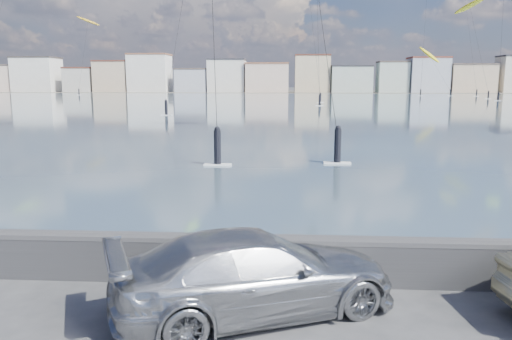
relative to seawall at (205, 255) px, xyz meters
The scene contains 8 objects.
bay_water 88.80m from the seawall, 90.00° to the left, with size 500.00×177.00×0.00m, color #354B5F.
far_shore_strip 197.30m from the seawall, 90.00° to the left, with size 500.00×60.00×0.00m, color #4C473D.
seawall is the anchor object (origin of this frame).
far_buildings 183.39m from the seawall, 89.59° to the left, with size 240.79×13.26×14.60m.
car_silver 1.80m from the seawall, 49.70° to the right, with size 2.14×5.26×1.53m, color #A5A7AC.
kitesurfer_5 133.99m from the seawall, 69.08° to the left, with size 6.97×14.79×24.98m.
kitesurfer_10 170.99m from the seawall, 112.34° to the left, with size 7.65×18.16×25.74m.
kitesurfer_16 157.50m from the seawall, 73.25° to the left, with size 7.64×16.16×15.38m.
Camera 1 is at (1.71, -7.28, 4.22)m, focal length 35.00 mm.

